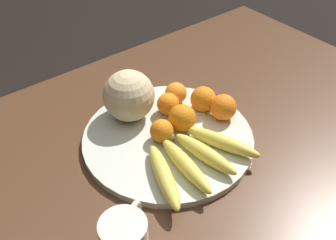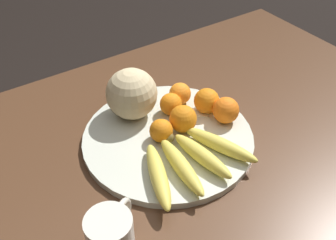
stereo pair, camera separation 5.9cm
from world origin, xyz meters
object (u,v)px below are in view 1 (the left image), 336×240
at_px(melon, 129,96).
at_px(banana_bunch, 193,159).
at_px(orange_mid_center, 168,104).
at_px(ceramic_mug, 125,240).
at_px(orange_top_small, 223,107).
at_px(orange_front_left, 182,118).
at_px(kitchen_table, 182,174).
at_px(produce_tag, 192,111).
at_px(orange_back_right, 203,99).
at_px(fruit_bowl, 168,138).
at_px(orange_back_left, 176,93).
at_px(orange_front_right, 162,131).

xyz_separation_m(melon, banana_bunch, (-0.01, 0.23, -0.05)).
height_order(banana_bunch, orange_mid_center, orange_mid_center).
bearing_deg(ceramic_mug, orange_top_small, -157.70).
height_order(banana_bunch, orange_front_left, orange_front_left).
bearing_deg(kitchen_table, produce_tag, -139.92).
xyz_separation_m(banana_bunch, orange_front_left, (-0.06, -0.11, 0.02)).
bearing_deg(orange_front_left, ceramic_mug, 33.68).
bearing_deg(produce_tag, kitchen_table, 84.64).
distance_m(orange_back_right, produce_tag, 0.04).
xyz_separation_m(melon, produce_tag, (-0.14, 0.09, -0.06)).
height_order(melon, orange_back_right, melon).
bearing_deg(banana_bunch, fruit_bowl, 171.55).
bearing_deg(kitchen_table, orange_back_left, -122.98).
height_order(melon, banana_bunch, melon).
bearing_deg(orange_front_right, banana_bunch, 93.10).
relative_size(melon, orange_front_left, 1.91).
distance_m(produce_tag, ceramic_mug, 0.44).
bearing_deg(orange_front_left, orange_back_right, -164.54).
bearing_deg(orange_top_small, orange_front_right, -9.70).
distance_m(kitchen_table, orange_back_right, 0.20).
distance_m(melon, banana_bunch, 0.24).
xyz_separation_m(orange_front_left, orange_mid_center, (-0.01, -0.07, -0.01)).
bearing_deg(orange_mid_center, ceramic_mug, 40.96).
bearing_deg(fruit_bowl, orange_mid_center, -128.46).
bearing_deg(kitchen_table, orange_front_right, -56.34).
distance_m(melon, ceramic_mug, 0.40).
bearing_deg(orange_mid_center, orange_front_left, 80.63).
xyz_separation_m(melon, orange_back_right, (-0.17, 0.10, -0.03)).
distance_m(kitchen_table, ceramic_mug, 0.34).
bearing_deg(orange_front_right, produce_tag, -163.56).
bearing_deg(melon, orange_back_left, 168.63).
bearing_deg(fruit_bowl, kitchen_table, 99.98).
xyz_separation_m(kitchen_table, fruit_bowl, (0.01, -0.05, 0.10)).
height_order(melon, orange_front_left, melon).
distance_m(orange_top_small, produce_tag, 0.09).
height_order(melon, orange_top_small, melon).
relative_size(melon, orange_mid_center, 2.25).
xyz_separation_m(fruit_bowl, ceramic_mug, (0.26, 0.20, 0.04)).
distance_m(banana_bunch, orange_mid_center, 0.20).
xyz_separation_m(kitchen_table, orange_front_left, (-0.04, -0.05, 0.14)).
bearing_deg(orange_front_left, produce_tag, -150.60).
height_order(orange_back_right, produce_tag, orange_back_right).
bearing_deg(melon, orange_top_small, 140.17).
xyz_separation_m(orange_front_right, produce_tag, (-0.13, -0.04, -0.03)).
relative_size(orange_back_right, produce_tag, 0.93).
bearing_deg(banana_bunch, kitchen_table, 158.56).
height_order(melon, ceramic_mug, melon).
bearing_deg(orange_back_left, kitchen_table, 57.02).
relative_size(orange_back_left, orange_back_right, 0.88).
distance_m(orange_back_left, produce_tag, 0.07).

